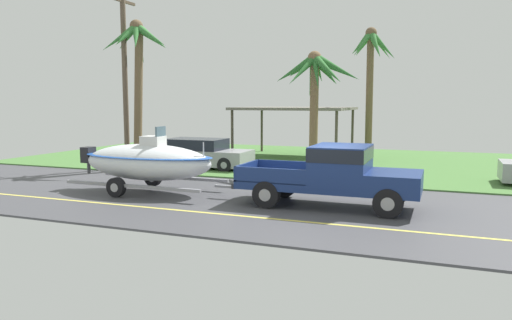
% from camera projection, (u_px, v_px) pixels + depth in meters
% --- Properties ---
extents(ground, '(36.00, 22.00, 0.11)m').
position_uv_depth(ground, '(356.00, 170.00, 22.18)').
color(ground, '#424247').
extents(pickup_truck_towing, '(5.50, 2.01, 1.83)m').
position_uv_depth(pickup_truck_towing, '(340.00, 173.00, 14.24)').
color(pickup_truck_towing, navy).
rests_on(pickup_truck_towing, ground).
extents(boat_on_trailer, '(6.13, 2.39, 2.27)m').
position_uv_depth(boat_on_trailer, '(147.00, 162.00, 16.60)').
color(boat_on_trailer, gray).
rests_on(boat_on_trailer, ground).
extents(parked_sedan_far, '(4.68, 1.91, 1.38)m').
position_uv_depth(parked_sedan_far, '(200.00, 154.00, 22.64)').
color(parked_sedan_far, '#99999E').
rests_on(parked_sedan_far, ground).
extents(carport_awning, '(6.03, 4.96, 2.79)m').
position_uv_depth(carport_awning, '(295.00, 110.00, 26.53)').
color(carport_awning, '#4C4238').
rests_on(carport_awning, ground).
extents(palm_tree_near_left, '(3.61, 3.10, 5.16)m').
position_uv_depth(palm_tree_near_left, '(316.00, 79.00, 19.99)').
color(palm_tree_near_left, brown).
rests_on(palm_tree_near_left, ground).
extents(palm_tree_mid, '(3.40, 2.79, 6.74)m').
position_uv_depth(palm_tree_mid, '(138.00, 57.00, 21.84)').
color(palm_tree_mid, brown).
rests_on(palm_tree_mid, ground).
extents(palm_tree_far_left, '(2.60, 3.15, 6.98)m').
position_uv_depth(palm_tree_far_left, '(370.00, 62.00, 25.73)').
color(palm_tree_far_left, brown).
rests_on(palm_tree_far_left, ground).
extents(utility_pole, '(0.24, 1.80, 8.18)m').
position_uv_depth(utility_pole, '(125.00, 76.00, 22.23)').
color(utility_pole, brown).
rests_on(utility_pole, ground).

